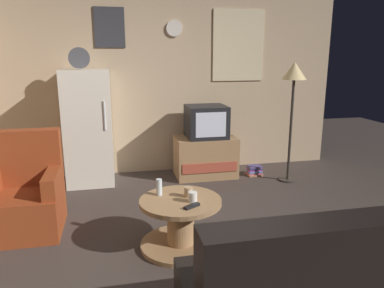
% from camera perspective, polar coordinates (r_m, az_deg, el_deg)
% --- Properties ---
extents(ground_plane, '(12.00, 12.00, 0.00)m').
position_cam_1_polar(ground_plane, '(3.34, 1.29, -16.39)').
color(ground_plane, '#3D332D').
extents(wall_with_art, '(5.20, 0.12, 2.61)m').
position_cam_1_polar(wall_with_art, '(5.32, -4.77, 9.70)').
color(wall_with_art, tan).
rests_on(wall_with_art, ground_plane).
extents(fridge, '(0.60, 0.62, 1.77)m').
position_cam_1_polar(fridge, '(4.99, -15.84, 2.53)').
color(fridge, silver).
rests_on(fridge, ground_plane).
extents(tv_stand, '(0.84, 0.53, 0.56)m').
position_cam_1_polar(tv_stand, '(5.16, 2.09, -1.98)').
color(tv_stand, '#9E754C').
rests_on(tv_stand, ground_plane).
extents(crt_tv, '(0.54, 0.51, 0.44)m').
position_cam_1_polar(crt_tv, '(5.05, 2.24, 3.52)').
color(crt_tv, black).
rests_on(crt_tv, tv_stand).
extents(standing_lamp, '(0.32, 0.32, 1.59)m').
position_cam_1_polar(standing_lamp, '(4.96, 15.60, 9.53)').
color(standing_lamp, '#332D28').
rests_on(standing_lamp, ground_plane).
extents(coffee_table, '(0.72, 0.72, 0.45)m').
position_cam_1_polar(coffee_table, '(3.31, -1.79, -12.24)').
color(coffee_table, '#9E754C').
rests_on(coffee_table, ground_plane).
extents(wine_glass, '(0.05, 0.05, 0.15)m').
position_cam_1_polar(wine_glass, '(3.30, -5.15, -6.71)').
color(wine_glass, silver).
rests_on(wine_glass, coffee_table).
extents(mug_ceramic_white, '(0.08, 0.08, 0.09)m').
position_cam_1_polar(mug_ceramic_white, '(3.15, 0.11, -8.26)').
color(mug_ceramic_white, silver).
rests_on(mug_ceramic_white, coffee_table).
extents(mug_ceramic_tan, '(0.08, 0.08, 0.09)m').
position_cam_1_polar(mug_ceramic_tan, '(3.26, -0.59, -7.48)').
color(mug_ceramic_tan, tan).
rests_on(mug_ceramic_tan, coffee_table).
extents(remote_control, '(0.15, 0.12, 0.02)m').
position_cam_1_polar(remote_control, '(3.06, -0.03, -9.65)').
color(remote_control, black).
rests_on(remote_control, coffee_table).
extents(armchair, '(0.68, 0.68, 0.96)m').
position_cam_1_polar(armchair, '(3.93, -24.64, -7.51)').
color(armchair, maroon).
rests_on(armchair, ground_plane).
extents(book_stack, '(0.20, 0.18, 0.14)m').
position_cam_1_polar(book_stack, '(5.32, 9.71, -4.12)').
color(book_stack, '#BC7456').
rests_on(book_stack, ground_plane).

